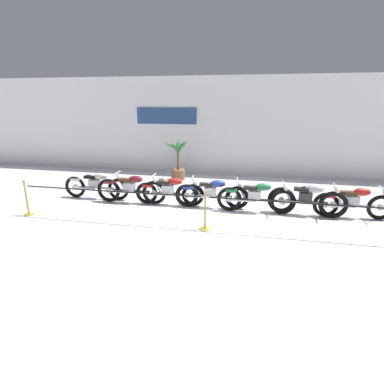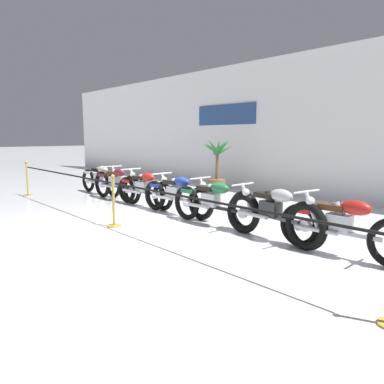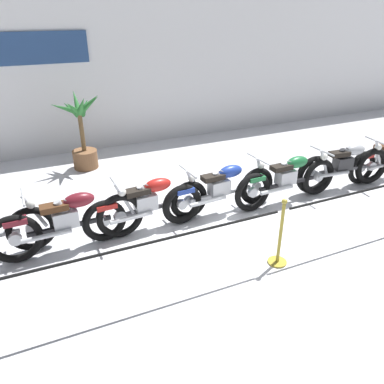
% 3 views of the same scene
% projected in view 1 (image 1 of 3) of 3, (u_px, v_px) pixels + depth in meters
% --- Properties ---
extents(ground_plane, '(120.00, 120.00, 0.00)m').
position_uv_depth(ground_plane, '(209.00, 214.00, 8.77)').
color(ground_plane, silver).
extents(back_wall, '(28.00, 0.29, 4.20)m').
position_uv_depth(back_wall, '(227.00, 127.00, 12.96)').
color(back_wall, white).
rests_on(back_wall, ground).
extents(motorcycle_cream_0, '(2.30, 0.62, 0.94)m').
position_uv_depth(motorcycle_cream_0, '(96.00, 185.00, 10.06)').
color(motorcycle_cream_0, black).
rests_on(motorcycle_cream_0, ground).
extents(motorcycle_maroon_1, '(2.32, 0.62, 0.97)m').
position_uv_depth(motorcycle_maroon_1, '(131.00, 189.00, 9.62)').
color(motorcycle_maroon_1, black).
rests_on(motorcycle_maroon_1, ground).
extents(motorcycle_red_2, '(2.21, 0.62, 0.93)m').
position_uv_depth(motorcycle_red_2, '(170.00, 191.00, 9.46)').
color(motorcycle_red_2, black).
rests_on(motorcycle_red_2, ground).
extents(motorcycle_blue_3, '(2.29, 0.62, 0.94)m').
position_uv_depth(motorcycle_blue_3, '(212.00, 194.00, 9.20)').
color(motorcycle_blue_3, black).
rests_on(motorcycle_blue_3, ground).
extents(motorcycle_green_4, '(2.30, 0.62, 0.95)m').
position_uv_depth(motorcycle_green_4, '(256.00, 197.00, 8.81)').
color(motorcycle_green_4, black).
rests_on(motorcycle_green_4, ground).
extents(motorcycle_silver_5, '(2.20, 0.62, 0.97)m').
position_uv_depth(motorcycle_silver_5, '(307.00, 200.00, 8.58)').
color(motorcycle_silver_5, black).
rests_on(motorcycle_silver_5, ground).
extents(motorcycle_red_6, '(2.15, 0.62, 0.93)m').
position_uv_depth(motorcycle_red_6, '(354.00, 202.00, 8.38)').
color(motorcycle_red_6, black).
rests_on(motorcycle_red_6, ground).
extents(potted_palm_left_of_row, '(1.12, 1.07, 1.78)m').
position_uv_depth(potted_palm_left_of_row, '(178.00, 160.00, 12.42)').
color(potted_palm_left_of_row, brown).
rests_on(potted_palm_left_of_row, ground).
extents(stanchion_far_left, '(10.54, 0.28, 1.05)m').
position_uv_depth(stanchion_far_left, '(153.00, 199.00, 7.81)').
color(stanchion_far_left, gold).
rests_on(stanchion_far_left, ground).
extents(stanchion_mid_left, '(0.28, 0.28, 1.05)m').
position_uv_depth(stanchion_mid_left, '(205.00, 216.00, 7.66)').
color(stanchion_mid_left, gold).
rests_on(stanchion_mid_left, ground).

